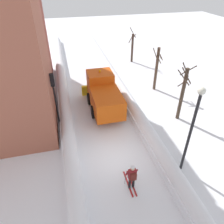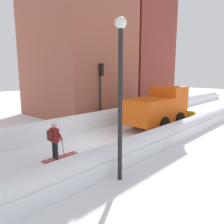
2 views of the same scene
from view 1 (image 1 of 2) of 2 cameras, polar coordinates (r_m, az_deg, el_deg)
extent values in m
plane|color=white|center=(22.16, -5.80, 6.35)|extent=(80.00, 80.00, 0.00)
cube|color=white|center=(21.85, -13.24, 6.16)|extent=(1.10, 36.00, 0.69)
cylinder|color=white|center=(21.70, -13.36, 6.96)|extent=(0.90, 34.20, 0.90)
cube|color=white|center=(22.53, 1.34, 7.88)|extent=(1.10, 36.00, 0.60)
cylinder|color=white|center=(22.40, 1.35, 8.56)|extent=(0.90, 34.20, 0.90)
cube|color=#DB510F|center=(16.97, -1.38, 2.53)|extent=(2.30, 3.40, 1.60)
cube|color=#DB510F|center=(19.11, -3.22, 7.57)|extent=(2.20, 2.00, 2.30)
cube|color=black|center=(19.74, -3.83, 10.10)|extent=(1.85, 0.06, 1.01)
cube|color=yellow|center=(20.84, -3.85, 6.25)|extent=(3.20, 0.46, 1.13)
cylinder|color=orange|center=(18.57, -3.35, 11.07)|extent=(0.20, 0.20, 0.18)
cylinder|color=black|center=(19.27, -6.29, 3.59)|extent=(0.25, 1.10, 1.10)
cylinder|color=black|center=(19.64, 0.37, 4.44)|extent=(0.25, 1.10, 1.10)
cylinder|color=black|center=(17.43, -5.17, 0.00)|extent=(0.25, 1.10, 1.10)
cylinder|color=black|center=(17.83, 2.12, 1.01)|extent=(0.25, 1.10, 1.10)
cylinder|color=black|center=(12.47, 4.84, -18.71)|extent=(0.14, 0.14, 0.82)
cylinder|color=black|center=(12.52, 5.85, -18.49)|extent=(0.14, 0.14, 0.82)
cube|color=maroon|center=(11.93, 5.53, -16.52)|extent=(0.42, 0.26, 0.62)
cube|color=#591E19|center=(11.79, 5.88, -17.18)|extent=(0.32, 0.16, 0.44)
sphere|color=tan|center=(11.57, 5.67, -15.05)|extent=(0.24, 0.24, 0.24)
sphere|color=silver|center=(11.50, 5.69, -14.73)|extent=(0.22, 0.22, 0.22)
cylinder|color=maroon|center=(11.91, 4.15, -16.33)|extent=(0.09, 0.33, 0.56)
cylinder|color=maroon|center=(12.03, 6.60, -15.80)|extent=(0.09, 0.33, 0.56)
cube|color=maroon|center=(12.93, 4.39, -18.91)|extent=(0.09, 1.80, 0.03)
cube|color=maroon|center=(12.98, 5.36, -18.70)|extent=(0.09, 1.80, 0.03)
cylinder|color=#262628|center=(12.41, 3.68, -17.60)|extent=(0.02, 0.19, 1.19)
cylinder|color=#262628|center=(12.54, 6.42, -17.00)|extent=(0.02, 0.19, 1.19)
cylinder|color=black|center=(15.90, -14.75, 0.75)|extent=(0.12, 0.12, 3.69)
cube|color=black|center=(14.93, -16.05, 8.39)|extent=(0.28, 0.24, 0.90)
sphere|color=red|center=(14.93, -16.22, 9.56)|extent=(0.18, 0.18, 0.18)
sphere|color=gold|center=(15.04, -16.05, 8.59)|extent=(0.18, 0.18, 0.18)
sphere|color=green|center=(15.16, -15.89, 7.65)|extent=(0.18, 0.18, 0.18)
cylinder|color=black|center=(12.49, 20.34, -6.18)|extent=(0.16, 0.16, 5.35)
sphere|color=silver|center=(10.97, 23.28, 5.27)|extent=(0.40, 0.40, 0.40)
cylinder|color=#423428|center=(17.29, 18.56, 4.41)|extent=(0.28, 0.28, 4.44)
cylinder|color=#423428|center=(16.83, 20.05, 10.57)|extent=(0.79, 0.85, 1.06)
cylinder|color=#423428|center=(16.19, 19.46, 10.83)|extent=(0.32, 0.70, 0.93)
cylinder|color=#423428|center=(16.24, 18.94, 8.87)|extent=(0.58, 1.09, 0.92)
cylinder|color=#423428|center=(17.09, 18.78, 7.53)|extent=(0.80, 0.18, 0.64)
cylinder|color=#423428|center=(16.27, 19.69, 9.30)|extent=(0.77, 0.51, 1.25)
cylinder|color=#4E3B2D|center=(21.52, 12.00, 11.30)|extent=(0.28, 0.28, 4.35)
cylinder|color=#4E3B2D|center=(20.78, 11.80, 15.05)|extent=(0.28, 0.96, 1.08)
cylinder|color=#4E3B2D|center=(21.03, 12.77, 13.62)|extent=(0.61, 0.34, 0.83)
cylinder|color=#4E3B2D|center=(20.97, 13.10, 14.50)|extent=(0.53, 0.61, 0.70)
cylinder|color=#4E3B2D|center=(20.93, 13.30, 14.29)|extent=(0.77, 0.75, 0.91)
cylinder|color=#433229|center=(28.65, 5.54, 16.90)|extent=(0.28, 0.28, 3.62)
cylinder|color=#433229|center=(28.53, 5.16, 19.23)|extent=(0.82, 0.58, 0.99)
cylinder|color=#433229|center=(27.85, 5.72, 20.74)|extent=(0.76, 0.42, 1.24)
cylinder|color=#433229|center=(28.27, 6.30, 20.05)|extent=(0.14, 0.81, 0.58)
camera|label=2|loc=(13.21, 55.40, -12.27)|focal=35.51mm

